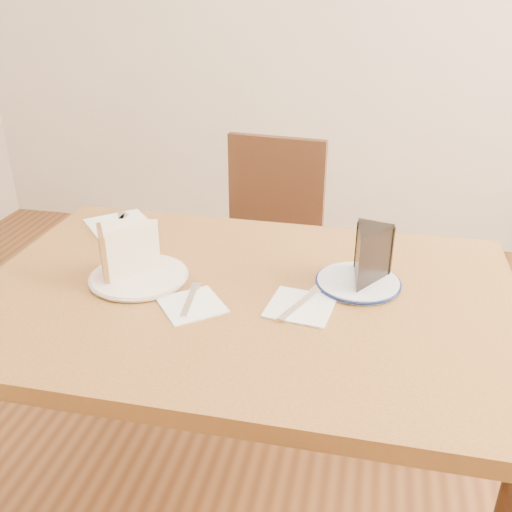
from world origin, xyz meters
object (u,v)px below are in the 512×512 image
at_px(table, 244,328).
at_px(chair_far, 265,250).
at_px(plate_cream, 139,276).
at_px(plate_navy, 358,282).
at_px(chocolate_cake, 366,259).
at_px(carrot_cake, 133,250).

height_order(table, chair_far, chair_far).
bearing_deg(plate_cream, table, -0.93).
bearing_deg(plate_navy, chair_far, 117.58).
xyz_separation_m(chair_far, plate_cream, (-0.15, -0.75, 0.27)).
bearing_deg(chocolate_cake, table, 31.40).
height_order(plate_cream, chocolate_cake, chocolate_cake).
relative_size(table, plate_navy, 6.50).
distance_m(plate_cream, chocolate_cake, 0.52).
relative_size(chair_far, carrot_cake, 7.03).
xyz_separation_m(plate_cream, plate_navy, (0.50, 0.08, 0.00)).
height_order(table, plate_navy, plate_navy).
bearing_deg(plate_cream, chocolate_cake, 8.56).
xyz_separation_m(table, plate_navy, (0.25, 0.08, 0.10)).
distance_m(table, chocolate_cake, 0.32).
distance_m(chair_far, plate_navy, 0.81).
bearing_deg(table, carrot_cake, 176.29).
xyz_separation_m(table, chair_far, (-0.10, 0.76, -0.17)).
bearing_deg(plate_navy, plate_cream, -170.88).
xyz_separation_m(plate_cream, carrot_cake, (-0.02, 0.01, 0.06)).
bearing_deg(carrot_cake, chair_far, 137.37).
bearing_deg(plate_navy, table, -161.29).
bearing_deg(chair_far, plate_cream, 85.09).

